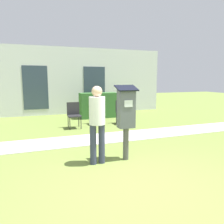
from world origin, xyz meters
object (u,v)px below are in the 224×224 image
person_standing (97,119)px  outdoor_chair_middle (97,110)px  outdoor_chair_right (122,110)px  outdoor_chair_left (74,113)px  parking_meter (126,113)px

person_standing → outdoor_chair_middle: 3.97m
outdoor_chair_middle → outdoor_chair_right: 0.97m
outdoor_chair_left → outdoor_chair_right: same height
parking_meter → outdoor_chair_middle: size_ratio=1.77×
outdoor_chair_right → outdoor_chair_middle: bearing=156.0°
parking_meter → outdoor_chair_right: 3.84m
outdoor_chair_left → outdoor_chair_middle: 1.01m
outdoor_chair_middle → parking_meter: bearing=-88.5°
person_standing → outdoor_chair_left: 3.45m
outdoor_chair_left → person_standing: bearing=-104.2°
person_standing → outdoor_chair_middle: (1.08, 3.79, -0.40)m
parking_meter → person_standing: bearing=-178.9°
outdoor_chair_right → parking_meter: bearing=-121.3°
outdoor_chair_right → outdoor_chair_left: bearing=174.1°
outdoor_chair_left → parking_meter: bearing=-93.7°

